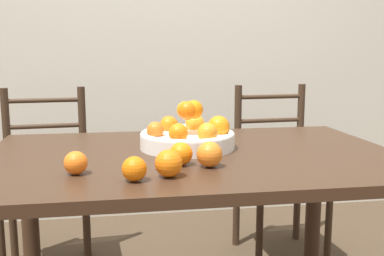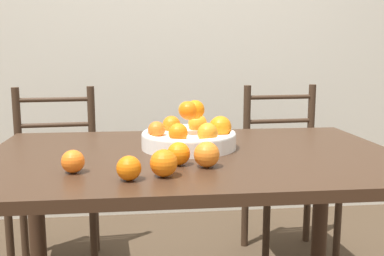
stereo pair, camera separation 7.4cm
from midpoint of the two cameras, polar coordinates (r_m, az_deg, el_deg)
name	(u,v)px [view 1 (the left image)]	position (r m, az deg, el deg)	size (l,w,h in m)	color
wall_back	(155,22)	(3.03, -5.40, 13.22)	(8.00, 0.06, 2.60)	beige
dining_table	(193,183)	(1.58, -1.19, -7.00)	(1.42, 0.93, 0.76)	#382316
fruit_bowl	(188,135)	(1.62, -1.76, -0.88)	(0.34, 0.34, 0.17)	white
orange_loose_0	(134,169)	(1.22, -9.07, -5.16)	(0.07, 0.07, 0.07)	orange
orange_loose_1	(169,163)	(1.25, -4.68, -4.51)	(0.08, 0.08, 0.08)	orange
orange_loose_2	(209,154)	(1.36, 0.67, -3.37)	(0.08, 0.08, 0.08)	orange
orange_loose_3	(181,154)	(1.38, -2.95, -3.30)	(0.07, 0.07, 0.07)	orange
orange_loose_4	(76,163)	(1.33, -16.11, -4.28)	(0.07, 0.07, 0.07)	orange
chair_left	(46,184)	(2.40, -18.90, -6.71)	(0.45, 0.43, 0.93)	#382619
chair_right	(278,173)	(2.50, 10.07, -5.68)	(0.44, 0.43, 0.93)	#382619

